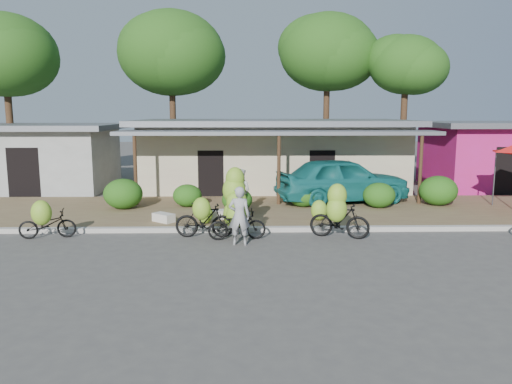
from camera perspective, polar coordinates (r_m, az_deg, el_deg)
The scene contains 28 objects.
ground at distance 13.88m, azimuth 4.28°, elevation -6.46°, with size 100.00×100.00×0.00m, color #4A4744.
sidewalk at distance 18.72m, azimuth 2.82°, elevation -2.17°, with size 60.00×6.00×0.12m, color olive.
curb at distance 15.79m, azimuth 3.59°, elevation -4.25°, with size 60.00×0.25×0.15m, color #A8A399.
shop_main at distance 24.36m, azimuth 1.86°, elevation 4.41°, with size 13.00×8.50×3.35m.
shop_pink at distance 27.10m, azimuth 24.67°, elevation 3.96°, with size 6.00×6.00×3.25m.
shop_grey at distance 26.24m, azimuth -22.95°, elevation 3.81°, with size 7.00×6.00×3.15m.
tree_back_left at distance 29.32m, azimuth -27.06°, elevation 13.95°, with size 5.37×5.26×8.69m.
tree_far_center at distance 29.94m, azimuth -10.01°, elevation 15.53°, with size 6.05×6.00×9.43m.
tree_center_right at distance 30.48m, azimuth 7.78°, elevation 15.71°, with size 5.70×5.62×9.41m.
tree_near_right at distance 29.34m, azimuth 16.35°, elevation 13.92°, with size 4.20×4.00×7.94m.
hedge_0 at distance 19.35m, azimuth -14.95°, elevation -0.21°, with size 1.46×1.31×1.14m, color #204F12.
hedge_1 at distance 19.33m, azimuth -7.86°, elevation -0.40°, with size 1.11×1.00×0.87m, color #204F12.
hedge_2 at distance 18.23m, azimuth -2.17°, elevation -0.89°, with size 1.11×1.00×0.87m, color #204F12.
hedge_3 at distance 19.22m, azimuth 5.43°, elevation -0.35°, with size 1.16×1.04×0.91m, color #204F12.
hedge_4 at distance 19.51m, azimuth 13.88°, elevation -0.36°, with size 1.23×1.10×0.96m, color #204F12.
hedge_5 at distance 20.67m, azimuth 20.12°, elevation 0.15°, with size 1.48×1.33×1.15m, color #204F12.
bike_far_left at distance 15.96m, azimuth -22.85°, elevation -3.17°, with size 1.70×1.30×1.26m.
bike_left at distance 14.92m, azimuth -5.94°, elevation -3.03°, with size 1.78×1.16×1.33m.
bike_center at distance 14.91m, azimuth -2.33°, elevation -2.03°, with size 1.76×1.23×2.09m.
bike_right at distance 14.87m, azimuth 9.44°, elevation -2.65°, with size 1.86×1.40×1.72m.
loose_banana_a at distance 16.36m, azimuth -5.88°, elevation -2.48°, with size 0.53×0.45×0.66m, color #8FCA32.
loose_banana_b at distance 16.30m, azimuth -1.96°, elevation -2.60°, with size 0.47×0.40×0.59m, color #8FCA32.
loose_banana_c at distance 16.90m, azimuth 7.22°, elevation -2.07°, with size 0.55×0.47×0.69m, color #8FCA32.
sack_near at distance 17.09m, azimuth -3.93°, elevation -2.55°, with size 0.85×0.40×0.30m, color silver.
sack_far at distance 16.85m, azimuth -10.51°, elevation -2.89°, with size 0.75×0.38×0.28m, color silver.
vendor at distance 14.04m, azimuth -1.92°, elevation -2.74°, with size 0.61×0.40×1.68m, color gray.
bystander at distance 17.72m, azimuth -1.82°, elevation 0.07°, with size 0.79×0.62×1.63m, color silver.
teal_van at distance 20.35m, azimuth 9.84°, elevation 1.39°, with size 2.15×5.34×1.82m, color #176A69.
Camera 1 is at (-1.32, -13.31, 3.73)m, focal length 35.00 mm.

